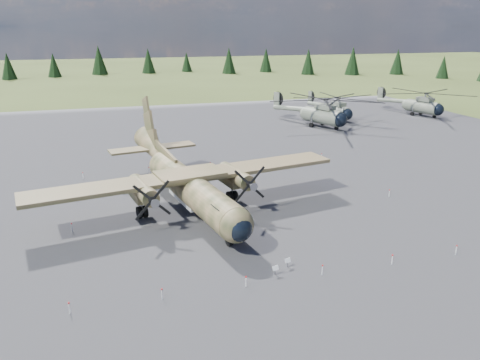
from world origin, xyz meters
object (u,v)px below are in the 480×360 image
object	(u,v)px
helicopter_far	(423,99)
helicopter_mid	(337,104)
transport_plane	(186,180)
helicopter_near	(323,107)

from	to	relation	value
helicopter_far	helicopter_mid	bearing A→B (deg)	160.69
helicopter_mid	helicopter_far	size ratio (longest dim) A/B	0.89
transport_plane	helicopter_mid	size ratio (longest dim) A/B	1.44
transport_plane	helicopter_near	xyz separation A→B (m)	(31.04, 33.06, 0.79)
transport_plane	helicopter_mid	bearing A→B (deg)	35.84
helicopter_near	helicopter_mid	size ratio (longest dim) A/B	1.25
transport_plane	helicopter_near	world-z (taller)	transport_plane
transport_plane	helicopter_far	world-z (taller)	transport_plane
helicopter_mid	helicopter_far	xyz separation A→B (m)	(19.08, -0.91, 0.25)
helicopter_near	helicopter_far	xyz separation A→B (m)	(25.02, 4.85, -0.31)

